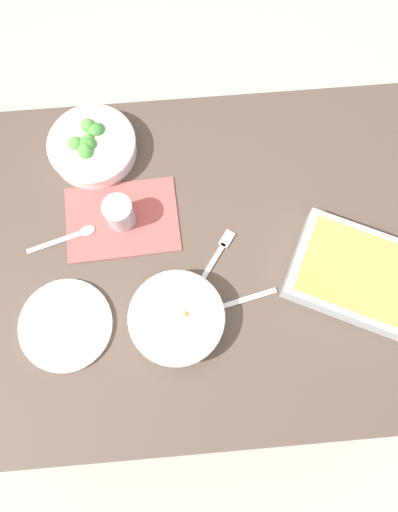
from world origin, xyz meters
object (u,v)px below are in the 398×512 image
(drink_cup, at_px, (120,214))
(fork_on_table, at_px, (216,256))
(spoon_by_broccoli, at_px, (101,165))
(baking_dish, at_px, (357,274))
(spoon_by_stew, at_px, (231,304))
(spoon_spare, at_px, (71,236))
(broccoli_bowl, at_px, (92,146))
(side_plate, at_px, (66,325))
(stew_bowl, at_px, (177,318))

(drink_cup, distance_m, fork_on_table, 0.26)
(spoon_by_broccoli, bearing_deg, baking_dish, 149.69)
(baking_dish, distance_m, spoon_by_stew, 0.30)
(spoon_by_stew, bearing_deg, spoon_by_broccoli, -52.45)
(drink_cup, distance_m, spoon_spare, 0.14)
(broccoli_bowl, xyz_separation_m, baking_dish, (-0.62, 0.39, 0.00))
(side_plate, xyz_separation_m, fork_on_table, (-0.37, -0.14, -0.00))
(side_plate, relative_size, spoon_by_stew, 1.26)
(baking_dish, bearing_deg, stew_bowl, 9.18)
(broccoli_bowl, xyz_separation_m, spoon_by_stew, (-0.32, 0.43, -0.03))
(side_plate, relative_size, fork_on_table, 1.42)
(spoon_by_stew, bearing_deg, fork_on_table, -78.44)
(stew_bowl, height_order, side_plate, stew_bowl)
(drink_cup, xyz_separation_m, fork_on_table, (-0.23, 0.12, -0.04))
(stew_bowl, bearing_deg, broccoli_bowl, -68.05)
(drink_cup, height_order, spoon_by_stew, drink_cup)
(side_plate, height_order, spoon_spare, side_plate)
(side_plate, xyz_separation_m, spoon_spare, (-0.01, -0.22, -0.00))
(spoon_by_stew, relative_size, spoon_spare, 1.01)
(side_plate, bearing_deg, stew_bowl, 177.76)
(baking_dish, bearing_deg, side_plate, 4.89)
(stew_bowl, bearing_deg, spoon_spare, -42.78)
(stew_bowl, height_order, spoon_by_stew, stew_bowl)
(baking_dish, distance_m, spoon_spare, 0.70)
(side_plate, xyz_separation_m, spoon_by_broccoli, (-0.09, -0.41, -0.00))
(spoon_by_stew, bearing_deg, baking_dish, -172.23)
(stew_bowl, distance_m, spoon_spare, 0.34)
(spoon_spare, bearing_deg, broccoli_bowl, -104.93)
(spoon_by_stew, height_order, fork_on_table, spoon_by_stew)
(stew_bowl, bearing_deg, spoon_by_broccoli, -67.93)
(stew_bowl, relative_size, spoon_spare, 1.28)
(spoon_by_broccoli, relative_size, spoon_spare, 0.99)
(stew_bowl, bearing_deg, spoon_by_stew, -167.65)
(side_plate, distance_m, spoon_by_stew, 0.39)
(stew_bowl, xyz_separation_m, broccoli_bowl, (0.19, -0.46, -0.00))
(baking_dish, bearing_deg, spoon_by_stew, 7.77)
(fork_on_table, bearing_deg, spoon_spare, -12.82)
(broccoli_bowl, xyz_separation_m, side_plate, (0.08, 0.45, -0.03))
(fork_on_table, bearing_deg, baking_dish, 166.21)
(stew_bowl, distance_m, fork_on_table, 0.19)
(baking_dish, relative_size, fork_on_table, 2.37)
(spoon_by_broccoli, bearing_deg, side_plate, 77.38)
(drink_cup, bearing_deg, spoon_by_stew, 136.75)
(spoon_by_stew, bearing_deg, spoon_spare, -27.94)
(drink_cup, bearing_deg, side_plate, 61.05)
(spoon_by_broccoli, bearing_deg, fork_on_table, 135.53)
(spoon_spare, bearing_deg, stew_bowl, 137.22)
(spoon_by_broccoli, xyz_separation_m, spoon_spare, (0.08, 0.19, 0.00))
(broccoli_bowl, distance_m, fork_on_table, 0.43)
(baking_dish, relative_size, spoon_spare, 2.11)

